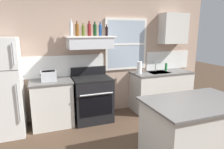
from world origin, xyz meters
TOP-DOWN VIEW (x-y plane):
  - back_wall at (0.03, 2.23)m, footprint 5.40×0.11m
  - refrigerator at (-1.90, 1.84)m, footprint 0.70×0.72m
  - counter_left_of_stove at (-1.05, 1.90)m, footprint 0.79×0.63m
  - toaster at (-1.08, 1.88)m, footprint 0.30×0.20m
  - stove_range at (-0.25, 1.86)m, footprint 0.76×0.69m
  - range_hood_shelf at (-0.25, 1.96)m, footprint 0.96×0.52m
  - bottle_clear_tall at (-0.61, 1.99)m, footprint 0.06×0.06m
  - bottle_amber_wine at (-0.49, 2.00)m, footprint 0.07×0.07m
  - bottle_olive_oil_square at (-0.36, 2.02)m, footprint 0.06×0.06m
  - bottle_red_label_wine at (-0.24, 2.01)m, footprint 0.07×0.07m
  - bottle_dark_green_wine at (-0.12, 2.01)m, footprint 0.07×0.07m
  - bottle_blue_liqueur at (-0.02, 1.99)m, footprint 0.07×0.07m
  - bottle_balsamic_dark at (0.10, 1.93)m, footprint 0.06×0.06m
  - counter_right_with_sink at (1.45, 1.90)m, footprint 1.43×0.63m
  - sink_faucet at (1.35, 2.00)m, footprint 0.03×0.17m
  - paper_towel_roll at (0.86, 1.90)m, footprint 0.11×0.11m
  - dish_soap_bottle at (1.63, 2.00)m, footprint 0.06×0.06m
  - kitchen_island at (0.76, 0.03)m, footprint 1.40×0.90m
  - upper_cabinet_right at (1.80, 2.04)m, footprint 0.64×0.32m

SIDE VIEW (x-z plane):
  - counter_left_of_stove at x=-1.05m, z-range 0.00..0.91m
  - counter_right_with_sink at x=1.45m, z-range 0.00..0.91m
  - kitchen_island at x=0.76m, z-range 0.00..0.91m
  - stove_range at x=-0.25m, z-range -0.08..1.01m
  - refrigerator at x=-1.90m, z-range 0.00..1.74m
  - dish_soap_bottle at x=1.63m, z-range 0.91..1.09m
  - toaster at x=-1.08m, z-range 0.91..1.10m
  - paper_towel_roll at x=0.86m, z-range 0.91..1.18m
  - sink_faucet at x=1.35m, z-range 0.94..1.22m
  - back_wall at x=0.03m, z-range 0.00..2.70m
  - range_hood_shelf at x=-0.25m, z-range 1.50..1.75m
  - bottle_balsamic_dark at x=0.10m, z-range 1.73..1.96m
  - bottle_olive_oil_square at x=-0.36m, z-range 1.73..1.98m
  - bottle_blue_liqueur at x=-0.02m, z-range 1.72..2.00m
  - bottle_dark_green_wine at x=-0.12m, z-range 1.72..2.01m
  - bottle_amber_wine at x=-0.49m, z-range 1.72..2.01m
  - bottle_red_label_wine at x=-0.24m, z-range 1.72..2.02m
  - bottle_clear_tall at x=-0.61m, z-range 1.72..2.04m
  - upper_cabinet_right at x=1.80m, z-range 1.55..2.25m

